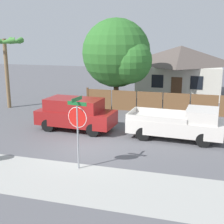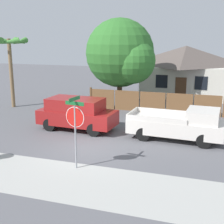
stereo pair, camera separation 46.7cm
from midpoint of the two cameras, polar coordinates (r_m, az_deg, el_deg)
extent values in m
plane|color=#56565B|center=(15.44, -5.04, -6.49)|extent=(80.00, 80.00, 0.00)
cube|color=#A3A39E|center=(12.42, -11.18, -11.88)|extent=(36.00, 3.20, 0.01)
cube|color=brown|center=(23.42, -2.88, 2.38)|extent=(1.82, 0.06, 1.46)
cube|color=brown|center=(22.88, 1.60, 2.12)|extent=(1.82, 0.06, 1.46)
cube|color=brown|center=(22.48, 6.28, 1.84)|extent=(1.82, 0.06, 1.46)
cube|color=brown|center=(22.24, 11.08, 1.53)|extent=(1.82, 0.06, 1.46)
cube|color=brown|center=(22.16, 15.95, 1.21)|extent=(1.82, 0.06, 1.46)
cube|color=brown|center=(23.73, -5.05, 2.61)|extent=(0.12, 0.12, 1.56)
cube|color=beige|center=(30.01, 11.83, 5.86)|extent=(7.15, 6.72, 2.76)
pyramid|color=#514742|center=(29.80, 12.04, 10.13)|extent=(7.72, 7.26, 1.72)
cube|color=black|center=(26.83, 7.81, 5.60)|extent=(1.00, 0.04, 1.10)
cube|color=black|center=(26.55, 14.71, 5.20)|extent=(1.00, 0.04, 1.10)
cube|color=brown|center=(26.73, 11.18, 4.13)|extent=(0.90, 0.04, 2.00)
cylinder|color=brown|center=(24.38, 0.21, 3.66)|extent=(0.40, 0.40, 2.14)
sphere|color=#2D6B28|center=(24.04, 0.22, 10.76)|extent=(5.19, 5.19, 5.19)
sphere|color=#31732C|center=(23.15, 2.58, 9.35)|extent=(3.37, 3.37, 3.37)
cylinder|color=brown|center=(24.82, -19.18, 6.60)|extent=(0.28, 0.28, 5.15)
cone|color=#428438|center=(24.16, -17.82, 12.08)|extent=(0.44, 1.70, 0.69)
cone|color=#428438|center=(25.06, -17.69, 12.12)|extent=(1.69, 1.23, 0.69)
cone|color=#428438|center=(25.58, -19.42, 12.01)|extent=(1.69, 1.23, 0.69)
cone|color=#428438|center=(23.77, -19.82, 11.91)|extent=(1.69, 1.23, 0.69)
cube|color=maroon|center=(18.16, -7.30, -0.98)|extent=(4.58, 2.13, 0.81)
cube|color=maroon|center=(18.03, -7.69, 1.37)|extent=(3.23, 1.91, 0.70)
cube|color=black|center=(17.42, -3.31, 1.03)|extent=(0.15, 1.66, 0.58)
cylinder|color=black|center=(18.44, -2.24, -1.89)|extent=(0.73, 0.22, 0.73)
cylinder|color=black|center=(16.96, -4.31, -3.32)|extent=(0.73, 0.22, 0.73)
cylinder|color=black|center=(19.60, -9.81, -1.14)|extent=(0.73, 0.22, 0.73)
cylinder|color=black|center=(18.22, -12.35, -2.40)|extent=(0.73, 0.22, 0.73)
cube|color=silver|center=(16.79, 10.67, -2.45)|extent=(5.00, 2.27, 0.75)
cube|color=silver|center=(16.48, 15.40, -0.55)|extent=(1.67, 1.93, 0.63)
cube|color=silver|center=(17.70, 8.56, 0.16)|extent=(3.07, 0.25, 0.26)
cube|color=silver|center=(15.89, 7.24, -1.36)|extent=(3.07, 0.25, 0.26)
cube|color=silver|center=(17.16, 2.77, -0.13)|extent=(0.18, 1.91, 0.26)
cylinder|color=black|center=(17.60, 15.97, -3.20)|extent=(0.72, 0.22, 0.72)
cylinder|color=black|center=(15.90, 15.53, -4.99)|extent=(0.72, 0.22, 0.72)
cylinder|color=black|center=(18.00, 6.28, -2.37)|extent=(0.72, 0.22, 0.72)
cylinder|color=black|center=(16.34, 4.84, -4.02)|extent=(0.72, 0.22, 0.72)
cylinder|color=gray|center=(12.71, -7.31, -4.74)|extent=(0.07, 0.07, 2.64)
cylinder|color=red|center=(12.46, -7.43, -0.97)|extent=(0.79, 0.14, 0.79)
cylinder|color=white|center=(12.46, -7.43, -0.98)|extent=(0.83, 0.13, 0.84)
cube|color=#19602D|center=(12.34, -7.51, 1.52)|extent=(0.85, 0.15, 0.15)
cube|color=#19602D|center=(12.30, -7.53, 2.34)|extent=(0.13, 0.77, 0.15)
camera|label=1|loc=(0.23, -90.85, -0.21)|focal=50.00mm
camera|label=2|loc=(0.23, 89.15, 0.21)|focal=50.00mm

